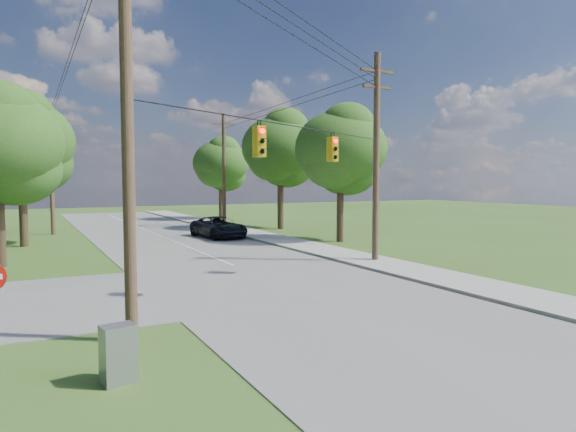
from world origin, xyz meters
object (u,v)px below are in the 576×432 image
pole_north_e (224,169)px  car_main_north (219,227)px  pole_ne (376,154)px  pole_north_w (51,167)px  pole_sw (127,97)px  control_cabinet (119,354)px

pole_north_e → car_main_north: 9.73m
pole_ne → pole_north_w: size_ratio=1.05×
pole_ne → pole_north_e: pole_ne is taller
pole_ne → car_main_north: 15.14m
pole_sw → pole_north_w: 29.62m
pole_north_w → pole_sw: bearing=-89.2°
car_main_north → control_cabinet: bearing=-120.3°
pole_sw → control_cabinet: size_ratio=9.93×
pole_north_w → car_main_north: size_ratio=1.85×
control_cabinet → pole_ne: bearing=25.2°
pole_ne → pole_north_w: 26.03m
pole_sw → pole_north_w: size_ratio=1.20×
pole_north_e → pole_north_w: (-13.90, 0.00, 0.00)m
pole_sw → pole_ne: (13.50, 7.60, -0.76)m
pole_ne → control_cabinet: size_ratio=8.69×
pole_sw → pole_north_e: bearing=65.5°
car_main_north → control_cabinet: size_ratio=4.48×
pole_sw → pole_north_e: pole_sw is taller
car_main_north → control_cabinet: car_main_north is taller
pole_north_w → control_cabinet: pole_north_w is taller
pole_ne → pole_north_w: pole_ne is taller
car_main_north → pole_north_w: bearing=136.4°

